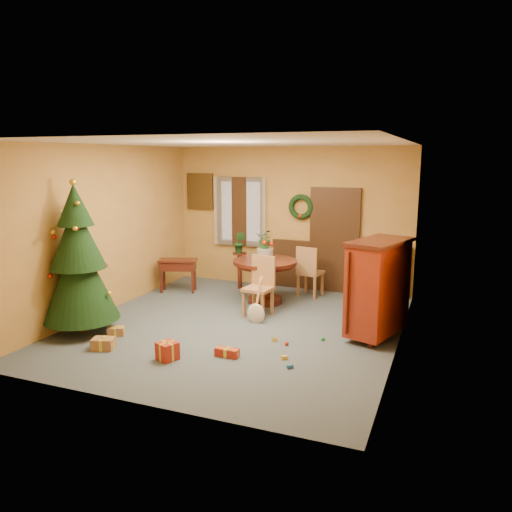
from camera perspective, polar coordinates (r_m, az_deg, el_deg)
The scene contains 21 objects.
room_envelope at distance 10.27m, azimuth 4.91°, elevation 2.40°, with size 5.50×5.50×5.50m.
dining_table at distance 9.26m, azimuth 1.05°, elevation -1.96°, with size 1.19×1.19×0.82m.
urn at distance 9.19m, azimuth 1.06°, elevation 0.20°, with size 0.30×0.30×0.22m, color slate.
centerpiece_plant at distance 9.14m, azimuth 1.07°, elevation 1.98°, with size 0.32×0.28×0.36m, color #1E4C23.
chair_near at distance 8.58m, azimuth 0.49°, elevation -3.19°, with size 0.49×0.49×1.02m.
chair_far at distance 9.72m, azimuth 6.07°, elevation -1.59°, with size 0.50×0.50×1.00m.
guitar at distance 8.21m, azimuth -0.01°, elevation -5.19°, with size 0.31×0.15×0.73m, color beige, non-canonical shape.
plant_stand at distance 10.29m, azimuth -1.87°, elevation -1.20°, with size 0.29×0.29×0.76m.
stand_plant at distance 10.20m, azimuth -1.89°, elevation 1.57°, with size 0.24×0.19×0.44m, color #19471E.
christmas_tree at distance 8.07m, azimuth -19.63°, elevation -0.56°, with size 1.15×1.15×2.38m.
writing_desk at distance 10.17m, azimuth -8.93°, elevation -1.29°, with size 0.83×0.60×0.67m.
sideboard at distance 7.67m, azimuth 13.77°, elevation -3.33°, with size 0.94×1.30×1.49m.
gift_a at distance 7.52m, azimuth -17.05°, elevation -9.55°, with size 0.35×0.30×0.16m.
gift_b at distance 6.94m, azimuth -10.09°, elevation -10.64°, with size 0.32×0.32×0.25m.
gift_c at distance 8.02m, azimuth -15.68°, elevation -8.26°, with size 0.29×0.26×0.13m.
gift_d at distance 6.97m, azimuth -3.33°, elevation -10.94°, with size 0.33×0.14×0.12m.
toy_a at distance 6.62m, azimuth 3.89°, elevation -12.48°, with size 0.08×0.05×0.05m, color #225896.
toy_b at distance 7.59m, azimuth 7.65°, elevation -9.36°, with size 0.06×0.06×0.06m, color #248538.
toy_c at distance 6.89m, azimuth 3.24°, elevation -11.51°, with size 0.08×0.05×0.05m, color gold.
toy_d at distance 7.36m, azimuth 3.52°, elevation -9.94°, with size 0.06×0.06×0.06m, color red.
toy_e at distance 7.50m, azimuth 2.13°, elevation -9.54°, with size 0.08×0.05×0.05m, color yellow.
Camera 1 is at (3.10, -7.02, 2.69)m, focal length 35.00 mm.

